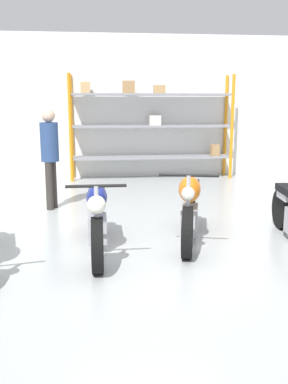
% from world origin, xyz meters
% --- Properties ---
extents(ground_plane, '(30.00, 30.00, 0.00)m').
position_xyz_m(ground_plane, '(0.00, 0.00, 0.00)').
color(ground_plane, '#B2B7B7').
extents(back_wall, '(30.00, 0.08, 3.60)m').
position_xyz_m(back_wall, '(0.00, 5.86, 1.80)').
color(back_wall, white).
rests_on(back_wall, ground_plane).
extents(shelving_rack, '(4.09, 0.63, 2.60)m').
position_xyz_m(shelving_rack, '(0.72, 5.50, 1.41)').
color(shelving_rack, orange).
rests_on(shelving_rack, ground_plane).
extents(motorcycle_blue, '(0.68, 2.10, 1.01)m').
position_xyz_m(motorcycle_blue, '(-0.65, 0.04, 0.45)').
color(motorcycle_blue, black).
rests_on(motorcycle_blue, ground_plane).
extents(motorcycle_orange, '(0.82, 1.99, 1.05)m').
position_xyz_m(motorcycle_orange, '(0.63, 0.35, 0.46)').
color(motorcycle_orange, black).
rests_on(motorcycle_orange, ground_plane).
extents(person_browsing, '(0.40, 0.40, 1.80)m').
position_xyz_m(person_browsing, '(-1.47, 2.46, 1.07)').
color(person_browsing, '#38332D').
rests_on(person_browsing, ground_plane).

